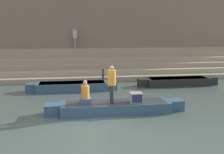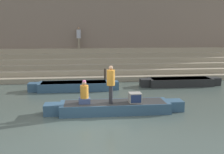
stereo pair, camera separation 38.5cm
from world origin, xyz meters
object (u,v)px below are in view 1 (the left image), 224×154
Objects in this scene: moored_boat_shore at (178,81)px; tv_set at (136,97)px; person_standing at (112,82)px; mooring_post at (103,78)px; person_on_steps at (75,36)px; person_rowing at (85,94)px; rowboat_main at (116,107)px; moored_boat_distant at (72,86)px.

tv_set is at bearing -132.13° from moored_boat_shore.
person_standing is 1.38× the size of mooring_post.
person_standing is 11.21m from person_on_steps.
person_standing is at bearing 173.03° from tv_set.
person_rowing is at bearing -104.36° from mooring_post.
rowboat_main is 11.34m from person_on_steps.
rowboat_main is 0.98m from tv_set.
person_on_steps reaches higher than tv_set.
person_rowing reaches higher than moored_boat_distant.
moored_boat_distant is at bearing -161.64° from mooring_post.
person_rowing is 11.12m from person_on_steps.
tv_set is 0.10× the size of moored_boat_distant.
tv_set is (0.87, -0.15, 0.43)m from rowboat_main.
person_on_steps reaches higher than person_standing.
person_standing is at bearing -138.92° from moored_boat_shore.
person_standing reaches higher than person_rowing.
mooring_post is at bearing 174.42° from moored_boat_shore.
rowboat_main is 6.96m from moored_boat_shore.
person_standing is at bearing 6.54° from person_rowing.
tv_set is at bearing -175.43° from person_on_steps.
person_standing reaches higher than tv_set.
rowboat_main is at bearing 40.32° from person_standing.
tv_set reaches higher than moored_boat_distant.
person_rowing is at bearing -87.27° from moored_boat_distant.
rowboat_main is 1.47m from person_rowing.
person_rowing reaches higher than tv_set.
tv_set is at bearing -80.49° from mooring_post.
moored_boat_shore and moored_boat_distant have the same top height.
moored_boat_distant is (-1.74, 4.59, -1.14)m from person_standing.
moored_boat_distant is (-0.61, 4.51, -0.61)m from person_rowing.
person_standing reaches higher than moored_boat_distant.
person_standing is at bearing -74.19° from moored_boat_distant.
person_standing is 5.30m from mooring_post.
person_on_steps is (-1.71, 10.86, 2.79)m from rowboat_main.
moored_boat_shore is at bearing 48.38° from rowboat_main.
person_rowing is 0.20× the size of moored_boat_shore.
mooring_post is at bearing -172.18° from person_on_steps.
moored_boat_distant is at bearing 116.07° from rowboat_main.
mooring_post reaches higher than moored_boat_distant.
moored_boat_shore is at bearing 46.10° from tv_set.
person_on_steps reaches higher than moored_boat_distant.
rowboat_main is at bearing -179.66° from person_on_steps.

